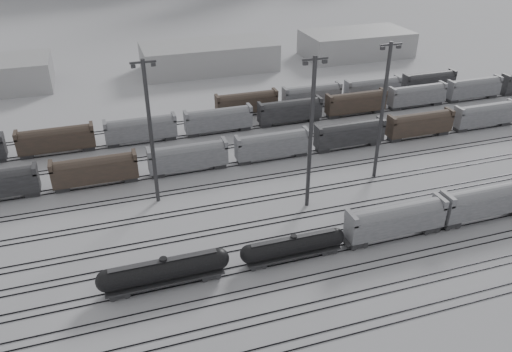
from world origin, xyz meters
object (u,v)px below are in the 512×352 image
object	(u,v)px
tank_car_a	(164,270)
hopper_car_a	(396,219)
light_mast_c	(311,132)
tank_car_b	(293,246)
hopper_car_b	(487,200)

from	to	relation	value
tank_car_a	hopper_car_a	size ratio (longest dim) A/B	1.12
tank_car_a	light_mast_c	xyz separation A→B (m)	(26.15, 12.84, 11.16)
tank_car_b	hopper_car_a	size ratio (longest dim) A/B	1.00
tank_car_a	light_mast_c	world-z (taller)	light_mast_c
tank_car_a	hopper_car_b	distance (m)	51.83
hopper_car_a	hopper_car_b	world-z (taller)	hopper_car_b
hopper_car_b	hopper_car_a	bearing A→B (deg)	180.00
tank_car_a	hopper_car_b	world-z (taller)	hopper_car_b
tank_car_b	hopper_car_a	distance (m)	16.67
hopper_car_a	hopper_car_b	bearing A→B (deg)	-0.00
tank_car_a	light_mast_c	distance (m)	31.20
tank_car_b	hopper_car_a	xyz separation A→B (m)	(16.62, 0.00, 1.25)
tank_car_a	tank_car_b	distance (m)	18.46
hopper_car_a	light_mast_c	bearing A→B (deg)	124.80
tank_car_a	hopper_car_a	world-z (taller)	hopper_car_a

